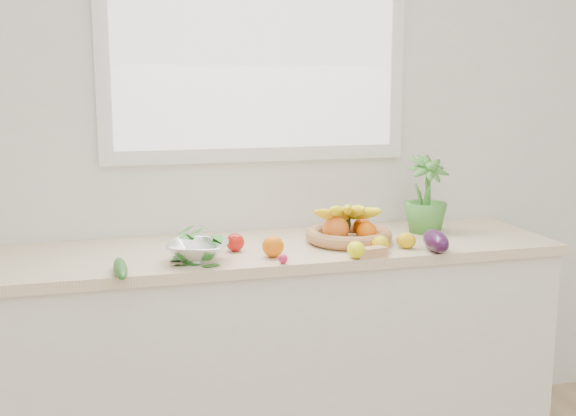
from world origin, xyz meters
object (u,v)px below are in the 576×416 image
object	(u,v)px
apple	(235,242)
potted_herb	(426,195)
eggplant	(436,241)
fruit_basket	(348,230)
colander_with_spinach	(198,246)
cucumber	(120,268)

from	to	relation	value
apple	potted_herb	world-z (taller)	potted_herb
eggplant	fruit_basket	size ratio (longest dim) A/B	0.47
fruit_basket	potted_herb	bearing A→B (deg)	14.26
apple	fruit_basket	distance (m)	0.46
colander_with_spinach	potted_herb	bearing A→B (deg)	13.28
potted_herb	apple	bearing A→B (deg)	-171.80
apple	colander_with_spinach	size ratio (longest dim) A/B	0.25
potted_herb	colander_with_spinach	xyz separation A→B (m)	(-1.01, -0.24, -0.10)
potted_herb	colander_with_spinach	size ratio (longest dim) A/B	1.20
eggplant	colander_with_spinach	size ratio (longest dim) A/B	0.74
potted_herb	eggplant	bearing A→B (deg)	-109.40
cucumber	potted_herb	xyz separation A→B (m)	(1.28, 0.34, 0.14)
fruit_basket	cucumber	bearing A→B (deg)	-164.61
cucumber	colander_with_spinach	world-z (taller)	colander_with_spinach
eggplant	fruit_basket	xyz separation A→B (m)	(-0.27, 0.23, 0.01)
fruit_basket	colander_with_spinach	size ratio (longest dim) A/B	1.59
apple	colander_with_spinach	bearing A→B (deg)	-144.03
colander_with_spinach	fruit_basket	bearing A→B (deg)	12.67
eggplant	potted_herb	world-z (taller)	potted_herb
apple	potted_herb	size ratio (longest dim) A/B	0.21
apple	fruit_basket	world-z (taller)	fruit_basket
eggplant	colander_with_spinach	world-z (taller)	colander_with_spinach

